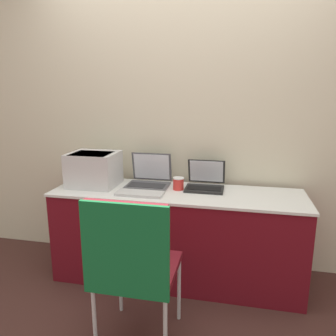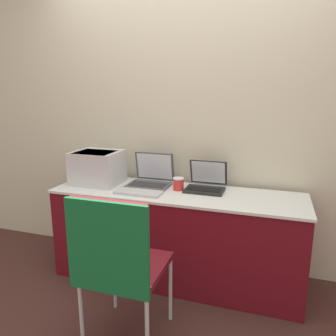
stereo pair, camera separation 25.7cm
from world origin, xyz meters
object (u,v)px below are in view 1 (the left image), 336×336
laptop_right (205,182)px  coffee_cup (178,184)px  printer (94,168)px  laptop_left (149,179)px  external_keyboard (140,193)px  chair (132,259)px

laptop_right → coffee_cup: (-0.21, -0.08, -0.00)m
printer → laptop_right: bearing=6.6°
laptop_left → laptop_right: laptop_left is taller
external_keyboard → chair: 0.74m
chair → printer: bearing=125.1°
external_keyboard → coffee_cup: bearing=37.0°
laptop_left → coffee_cup: size_ratio=3.45×
printer → laptop_right: size_ratio=1.28×
printer → laptop_right: (0.91, 0.11, -0.10)m
laptop_right → external_keyboard: laptop_right is taller
laptop_right → chair: 1.04m
laptop_right → chair: (-0.30, -0.98, -0.19)m
laptop_left → external_keyboard: 0.27m
printer → coffee_cup: 0.71m
coffee_cup → external_keyboard: bearing=-143.0°
external_keyboard → coffee_cup: 0.33m
external_keyboard → chair: bearing=-76.6°
laptop_right → chair: chair is taller
printer → laptop_left: (0.45, 0.09, -0.09)m
laptop_left → chair: 1.00m
printer → laptop_right: printer is taller
printer → laptop_right: 0.93m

